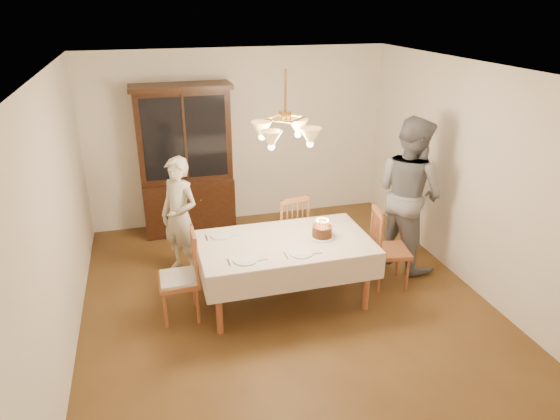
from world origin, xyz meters
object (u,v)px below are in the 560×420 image
object	(u,v)px
chair_far_side	(288,234)
elderly_woman	(180,217)
dining_table	(285,247)
china_hutch	(186,163)
birthday_cake	(322,232)

from	to	relation	value
chair_far_side	elderly_woman	size ratio (longest dim) A/B	0.66
dining_table	china_hutch	bearing A→B (deg)	110.35
dining_table	birthday_cake	bearing A→B (deg)	-1.94
dining_table	chair_far_side	bearing A→B (deg)	71.31
chair_far_side	birthday_cake	xyz separation A→B (m)	(0.16, -0.81, 0.38)
china_hutch	elderly_woman	distance (m)	1.32
elderly_woman	birthday_cake	bearing A→B (deg)	14.89
dining_table	elderly_woman	size ratio (longest dim) A/B	1.26
chair_far_side	elderly_woman	world-z (taller)	elderly_woman
dining_table	china_hutch	world-z (taller)	china_hutch
birthday_cake	elderly_woman	bearing A→B (deg)	146.01
dining_table	china_hutch	size ratio (longest dim) A/B	0.88
china_hutch	birthday_cake	bearing A→B (deg)	-60.87
dining_table	birthday_cake	world-z (taller)	birthday_cake
china_hutch	chair_far_side	size ratio (longest dim) A/B	2.16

